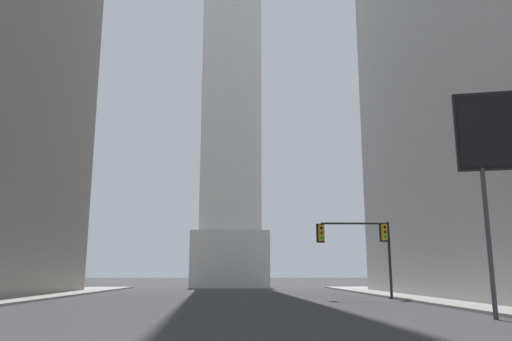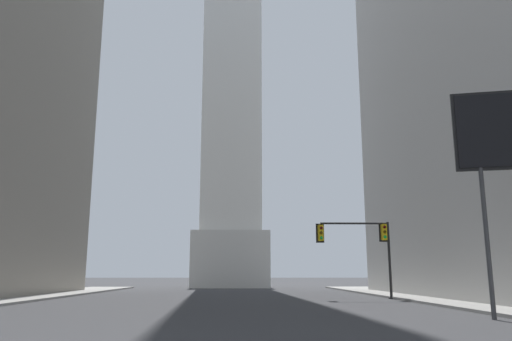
{
  "view_description": "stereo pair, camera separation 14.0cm",
  "coord_description": "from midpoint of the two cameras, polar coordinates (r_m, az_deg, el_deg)",
  "views": [
    {
      "loc": [
        0.84,
        -1.41,
        1.71
      ],
      "look_at": [
        2.47,
        41.88,
        10.65
      ],
      "focal_mm": 35.0,
      "sensor_mm": 36.0,
      "label": 1
    },
    {
      "loc": [
        0.98,
        -1.41,
        1.71
      ],
      "look_at": [
        2.47,
        41.88,
        10.65
      ],
      "focal_mm": 35.0,
      "sensor_mm": 36.0,
      "label": 2
    }
  ],
  "objects": [
    {
      "name": "obelisk",
      "position": [
        72.84,
        -2.72,
        17.73
      ],
      "size": [
        9.39,
        9.39,
        78.17
      ],
      "color": "silver",
      "rests_on": "ground_plane"
    },
    {
      "name": "traffic_light_mid_right",
      "position": [
        35.69,
        12.11,
        -7.75
      ],
      "size": [
        5.23,
        0.52,
        5.22
      ],
      "color": "black",
      "rests_on": "ground_plane"
    }
  ]
}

